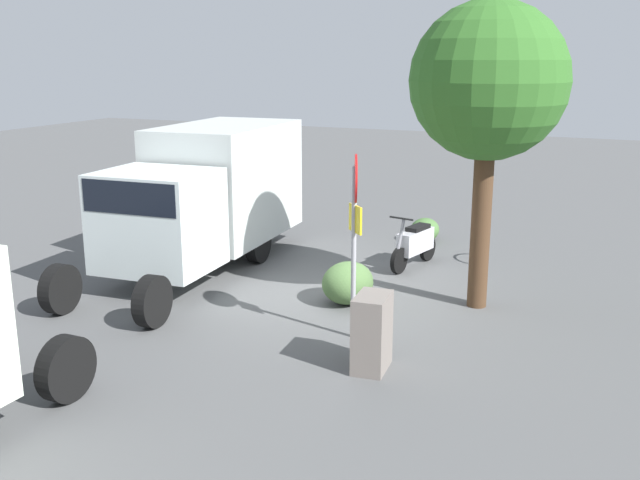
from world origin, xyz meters
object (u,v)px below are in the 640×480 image
at_px(stop_sign, 355,218).
at_px(utility_cabinet, 372,333).
at_px(box_truck_near, 206,192).
at_px(street_tree, 489,83).
at_px(motorcycle, 415,243).
at_px(bike_rack_hoop, 474,259).

relative_size(stop_sign, utility_cabinet, 2.64).
bearing_deg(box_truck_near, street_tree, 83.32).
relative_size(motorcycle, utility_cabinet, 1.57).
height_order(street_tree, utility_cabinet, street_tree).
xyz_separation_m(motorcycle, utility_cabinet, (5.40, 0.94, 0.05)).
bearing_deg(motorcycle, street_tree, 54.45).
bearing_deg(utility_cabinet, bike_rack_hoop, 178.76).
xyz_separation_m(stop_sign, bike_rack_hoop, (-5.41, 0.83, -2.00)).
distance_m(utility_cabinet, bike_rack_hoop, 6.50).
xyz_separation_m(box_truck_near, bike_rack_hoop, (-2.73, 5.27, -1.62)).
bearing_deg(motorcycle, bike_rack_hoop, 147.73).
height_order(box_truck_near, street_tree, street_tree).
xyz_separation_m(box_truck_near, utility_cabinet, (3.75, 5.13, -1.05)).
xyz_separation_m(stop_sign, street_tree, (-2.32, 1.53, 2.00)).
xyz_separation_m(street_tree, utility_cabinet, (3.39, -0.84, -3.44)).
distance_m(box_truck_near, stop_sign, 5.20).
bearing_deg(motorcycle, box_truck_near, -55.39).
relative_size(street_tree, utility_cabinet, 4.76).
bearing_deg(motorcycle, utility_cabinet, 22.92).
xyz_separation_m(motorcycle, bike_rack_hoop, (-1.07, 1.08, -0.52)).
bearing_deg(street_tree, motorcycle, -138.58).
relative_size(stop_sign, street_tree, 0.55).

